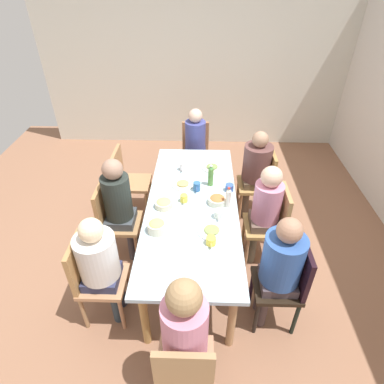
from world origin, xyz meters
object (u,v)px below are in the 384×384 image
(cup_4, at_px, (229,188))
(plate_1, at_px, (212,231))
(chair_1, at_px, (287,281))
(chair_3, at_px, (185,370))
(bowl_2, at_px, (157,226))
(cup_3, at_px, (197,187))
(chair_7, at_px, (195,150))
(person_5, at_px, (119,202))
(cup_1, at_px, (211,241))
(person_0, at_px, (256,167))
(person_1, at_px, (280,264))
(cup_0, at_px, (183,167))
(chair_0, at_px, (261,181))
(bottle_1, at_px, (228,198))
(plate_2, at_px, (212,167))
(person_7, at_px, (195,142))
(chair_5, at_px, (113,218))
(bowl_0, at_px, (164,204))
(dining_table, at_px, (192,209))
(chair_2, at_px, (272,221))
(bottle_0, at_px, (211,176))
(person_6, at_px, (100,261))
(person_3, at_px, (185,335))
(chair_6, at_px, (93,276))
(chair_4, at_px, (127,178))
(bowl_1, at_px, (217,200))
(person_2, at_px, (265,207))
(cup_5, at_px, (219,214))
(plate_0, at_px, (183,184))
(cup_2, at_px, (184,198))

(cup_4, bearing_deg, plate_1, -17.10)
(chair_1, distance_m, chair_3, 1.14)
(bowl_2, distance_m, cup_3, 0.74)
(cup_4, bearing_deg, chair_7, -162.99)
(person_5, distance_m, cup_1, 1.09)
(person_0, xyz_separation_m, person_1, (1.54, 0.00, 0.01))
(cup_0, bearing_deg, chair_0, 97.24)
(cup_1, xyz_separation_m, bottle_1, (-0.54, 0.18, 0.07))
(plate_2, bearing_deg, cup_1, -1.63)
(person_7, bearing_deg, chair_5, -30.20)
(cup_3, relative_size, cup_4, 0.91)
(cup_4, bearing_deg, cup_0, -127.36)
(person_7, bearing_deg, bowl_0, -10.67)
(cup_3, bearing_deg, chair_7, -178.09)
(plate_1, height_order, plate_2, same)
(dining_table, distance_m, cup_3, 0.27)
(chair_3, bearing_deg, person_5, -154.01)
(chair_2, height_order, plate_2, chair_2)
(chair_3, height_order, bottle_0, bottle_0)
(person_1, xyz_separation_m, cup_4, (-1.01, -0.36, 0.04))
(person_7, height_order, bowl_2, person_7)
(person_1, distance_m, chair_7, 2.43)
(chair_3, distance_m, cup_1, 1.02)
(plate_1, distance_m, bowl_0, 0.59)
(cup_3, bearing_deg, cup_0, -156.73)
(chair_3, distance_m, bowl_0, 1.53)
(person_1, bearing_deg, chair_3, -44.45)
(chair_0, height_order, cup_3, chair_0)
(person_1, distance_m, chair_5, 1.78)
(person_6, xyz_separation_m, bottle_1, (-0.74, 1.11, 0.13))
(person_3, bearing_deg, person_7, 180.00)
(chair_2, xyz_separation_m, bottle_0, (-0.35, -0.65, 0.33))
(person_1, relative_size, chair_6, 1.33)
(cup_4, bearing_deg, chair_4, -113.06)
(chair_4, relative_size, bottle_1, 3.92)
(chair_4, bearing_deg, plate_2, 86.03)
(chair_0, xyz_separation_m, person_6, (1.54, -1.59, 0.19))
(person_7, bearing_deg, plate_2, 16.36)
(person_0, bearing_deg, cup_4, -34.06)
(bowl_1, bearing_deg, chair_6, -54.28)
(cup_3, height_order, bottle_1, bottle_1)
(person_2, xyz_separation_m, bottle_0, (-0.35, -0.55, 0.14))
(dining_table, xyz_separation_m, cup_5, (0.20, 0.26, 0.11))
(chair_5, relative_size, plate_0, 3.74)
(dining_table, distance_m, person_1, 1.08)
(person_6, bearing_deg, chair_1, 90.00)
(chair_4, xyz_separation_m, person_6, (1.54, 0.09, 0.19))
(chair_3, bearing_deg, cup_1, 169.33)
(chair_5, distance_m, plate_0, 0.83)
(person_7, distance_m, cup_2, 1.41)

